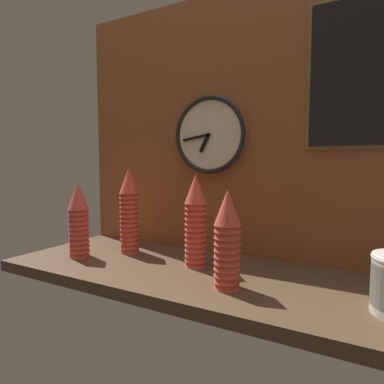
{
  "coord_description": "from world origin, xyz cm",
  "views": [
    {
      "loc": [
        47.45,
        -103.27,
        37.51
      ],
      "look_at": [
        -13.57,
        4.0,
        26.84
      ],
      "focal_mm": 32.0,
      "sensor_mm": 36.0,
      "label": 1
    }
  ],
  "objects_px": {
    "cup_stack_far_left": "(79,220)",
    "cup_stack_center_right": "(227,239)",
    "menu_board": "(367,71)",
    "cup_stack_left": "(129,210)",
    "wall_clock": "(209,135)",
    "cup_stack_center": "(196,220)"
  },
  "relations": [
    {
      "from": "cup_stack_center",
      "to": "wall_clock",
      "type": "height_order",
      "value": "wall_clock"
    },
    {
      "from": "cup_stack_far_left",
      "to": "cup_stack_center_right",
      "type": "height_order",
      "value": "same"
    },
    {
      "from": "wall_clock",
      "to": "menu_board",
      "type": "relative_size",
      "value": 0.64
    },
    {
      "from": "cup_stack_left",
      "to": "cup_stack_far_left",
      "type": "bearing_deg",
      "value": -130.83
    },
    {
      "from": "cup_stack_far_left",
      "to": "cup_stack_left",
      "type": "relative_size",
      "value": 0.84
    },
    {
      "from": "cup_stack_center",
      "to": "menu_board",
      "type": "relative_size",
      "value": 0.67
    },
    {
      "from": "wall_clock",
      "to": "cup_stack_center_right",
      "type": "bearing_deg",
      "value": -55.91
    },
    {
      "from": "cup_stack_center",
      "to": "cup_stack_far_left",
      "type": "height_order",
      "value": "cup_stack_center"
    },
    {
      "from": "wall_clock",
      "to": "menu_board",
      "type": "height_order",
      "value": "menu_board"
    },
    {
      "from": "cup_stack_center_right",
      "to": "wall_clock",
      "type": "distance_m",
      "value": 0.54
    },
    {
      "from": "cup_stack_center_right",
      "to": "menu_board",
      "type": "height_order",
      "value": "menu_board"
    },
    {
      "from": "cup_stack_far_left",
      "to": "menu_board",
      "type": "relative_size",
      "value": 0.59
    },
    {
      "from": "menu_board",
      "to": "wall_clock",
      "type": "bearing_deg",
      "value": -179.11
    },
    {
      "from": "cup_stack_far_left",
      "to": "menu_board",
      "type": "distance_m",
      "value": 1.16
    },
    {
      "from": "cup_stack_left",
      "to": "menu_board",
      "type": "xyz_separation_m",
      "value": [
        0.85,
        0.18,
        0.49
      ]
    },
    {
      "from": "cup_stack_far_left",
      "to": "wall_clock",
      "type": "height_order",
      "value": "wall_clock"
    },
    {
      "from": "cup_stack_left",
      "to": "cup_stack_center_right",
      "type": "xyz_separation_m",
      "value": [
        0.52,
        -0.18,
        -0.03
      ]
    },
    {
      "from": "cup_stack_left",
      "to": "wall_clock",
      "type": "bearing_deg",
      "value": 31.59
    },
    {
      "from": "cup_stack_far_left",
      "to": "cup_stack_left",
      "type": "distance_m",
      "value": 0.2
    },
    {
      "from": "cup_stack_far_left",
      "to": "cup_stack_center_right",
      "type": "bearing_deg",
      "value": -2.22
    },
    {
      "from": "cup_stack_center",
      "to": "cup_stack_far_left",
      "type": "distance_m",
      "value": 0.48
    },
    {
      "from": "cup_stack_far_left",
      "to": "wall_clock",
      "type": "xyz_separation_m",
      "value": [
        0.41,
        0.33,
        0.34
      ]
    }
  ]
}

